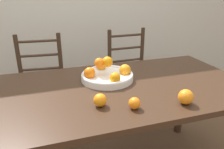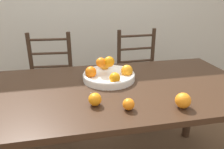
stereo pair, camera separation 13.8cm
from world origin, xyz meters
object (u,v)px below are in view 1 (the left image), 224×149
orange_loose_1 (100,100)px  chair_right (131,77)px  orange_loose_2 (134,103)px  orange_loose_0 (186,97)px  chair_left (42,88)px  fruit_bowl (107,74)px

orange_loose_1 → chair_right: (0.59, 0.98, -0.33)m
orange_loose_2 → orange_loose_0: bearing=-7.3°
orange_loose_1 → chair_right: size_ratio=0.07×
chair_right → orange_loose_1: bearing=-123.4°
orange_loose_1 → chair_left: chair_left is taller
fruit_bowl → orange_loose_0: (0.31, -0.45, 0.00)m
orange_loose_0 → chair_left: bearing=124.5°
orange_loose_0 → chair_right: bearing=82.4°
orange_loose_1 → chair_right: chair_right is taller
orange_loose_0 → orange_loose_1: bearing=165.4°
chair_right → orange_loose_2: bearing=-114.3°
chair_left → orange_loose_2: bearing=-61.3°
orange_loose_2 → chair_right: bearing=68.0°
fruit_bowl → orange_loose_0: size_ratio=4.31×
orange_loose_0 → chair_left: chair_left is taller
orange_loose_1 → chair_right: 1.19m
orange_loose_2 → fruit_bowl: bearing=93.2°
chair_left → chair_right: 0.90m
fruit_bowl → orange_loose_2: fruit_bowl is taller
chair_right → orange_loose_0: bearing=-99.9°
orange_loose_1 → orange_loose_2: orange_loose_1 is taller
fruit_bowl → chair_left: 0.86m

